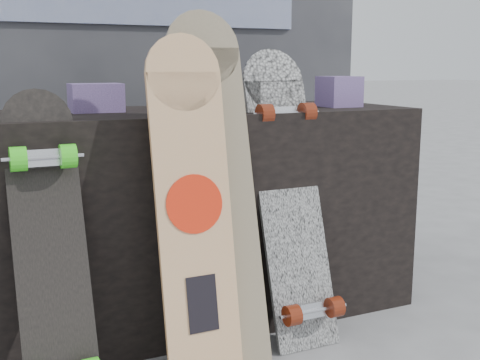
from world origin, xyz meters
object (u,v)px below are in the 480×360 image
longboard_celtic (216,177)px  longboard_cascadia (290,191)px  longboard_geisha (193,199)px  skateboard_dark (50,244)px  vendor_table (202,213)px

longboard_celtic → longboard_cascadia: bearing=8.2°
longboard_geisha → skateboard_dark: bearing=174.2°
vendor_table → skateboard_dark: (-0.61, -0.38, 0.06)m
longboard_geisha → longboard_cascadia: bearing=16.1°
longboard_geisha → longboard_cascadia: 0.42m
vendor_table → longboard_geisha: longboard_geisha is taller
longboard_geisha → skateboard_dark: 0.44m
vendor_table → longboard_celtic: longboard_celtic is taller
longboard_celtic → longboard_cascadia: (0.30, 0.04, -0.08)m
longboard_geisha → longboard_celtic: (0.11, 0.07, 0.05)m
longboard_geisha → longboard_cascadia: (0.41, 0.12, -0.03)m
longboard_celtic → skateboard_dark: 0.55m
vendor_table → skateboard_dark: 0.72m
longboard_geisha → skateboard_dark: longboard_geisha is taller
longboard_cascadia → skateboard_dark: bearing=-174.8°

